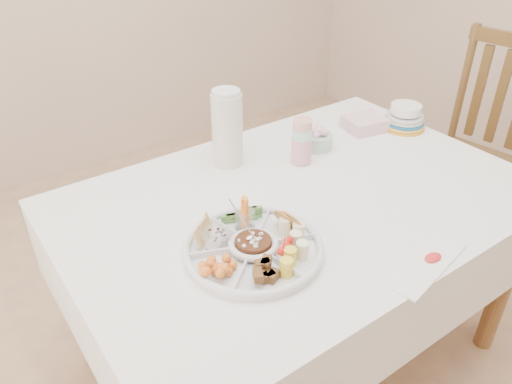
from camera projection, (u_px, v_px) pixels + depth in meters
floor at (293, 352)px, 2.03m from camera, size 4.00×4.00×0.00m
dining_table at (297, 283)px, 1.83m from camera, size 1.52×1.02×0.76m
chair at (470, 154)px, 2.33m from camera, size 0.51×0.51×1.07m
party_tray at (253, 247)px, 1.37m from camera, size 0.49×0.49×0.04m
bean_dip at (253, 244)px, 1.36m from camera, size 0.13×0.13×0.04m
tortillas at (286, 221)px, 1.43m from camera, size 0.13×0.13×0.06m
carrot_cucumber at (242, 208)px, 1.45m from camera, size 0.15×0.15×0.10m
pita_raisins at (208, 233)px, 1.39m from camera, size 0.16×0.16×0.07m
cherries at (217, 265)px, 1.28m from camera, size 0.15×0.15×0.05m
granola_chunks at (266, 274)px, 1.25m from camera, size 0.13×0.13×0.05m
banana_tomato at (301, 244)px, 1.32m from camera, size 0.14×0.14×0.09m
cup_stack at (302, 136)px, 1.76m from camera, size 0.09×0.09×0.20m
thermos at (227, 127)px, 1.73m from camera, size 0.12×0.12×0.28m
flower_bowl at (317, 138)px, 1.88m from camera, size 0.14×0.14×0.09m
napkin_stack at (365, 123)px, 2.03m from camera, size 0.18×0.16×0.05m
plate_stack at (405, 115)px, 2.03m from camera, size 0.19×0.19×0.11m
placemat at (425, 264)px, 1.34m from camera, size 0.31×0.16×0.01m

